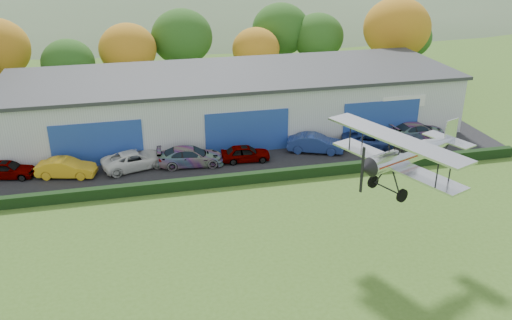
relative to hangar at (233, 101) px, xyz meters
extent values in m
cube|color=black|center=(-2.00, -6.98, -2.63)|extent=(48.00, 9.00, 0.05)
cube|color=black|center=(-2.00, -11.78, -2.26)|extent=(46.00, 0.60, 0.80)
cube|color=#B2B7BC|center=(0.00, 0.02, -0.16)|extent=(40.00, 12.00, 5.00)
cube|color=#2D3033|center=(0.00, 0.02, 2.49)|extent=(40.60, 12.60, 0.30)
cube|color=#224198|center=(-12.00, -6.03, -0.86)|extent=(7.00, 0.12, 3.60)
cube|color=#224198|center=(0.00, -6.03, -0.86)|extent=(7.00, 0.12, 3.60)
cube|color=#224198|center=(12.00, -6.03, -0.86)|extent=(7.00, 0.12, 3.60)
cylinder|color=#3D2614|center=(-22.00, 12.02, -1.08)|extent=(0.36, 0.36, 3.15)
cylinder|color=#3D2614|center=(-15.00, 10.02, -1.43)|extent=(0.36, 0.36, 2.45)
ellipsoid|color=#1E4C14|center=(-15.00, 10.02, 2.03)|extent=(5.32, 5.32, 4.79)
cylinder|color=#3D2614|center=(-9.00, 12.02, -1.26)|extent=(0.36, 0.36, 2.80)
ellipsoid|color=#A77314|center=(-9.00, 12.02, 2.70)|extent=(6.08, 6.08, 5.47)
cylinder|color=#3D2614|center=(-3.00, 14.02, -1.08)|extent=(0.36, 0.36, 3.15)
ellipsoid|color=#1E4C14|center=(-3.00, 14.02, 3.37)|extent=(6.84, 6.84, 6.16)
cylinder|color=#3D2614|center=(5.00, 12.02, -1.43)|extent=(0.36, 0.36, 2.45)
ellipsoid|color=#A77314|center=(5.00, 12.02, 2.03)|extent=(5.32, 5.32, 4.79)
cylinder|color=#3D2614|center=(13.00, 14.02, -1.26)|extent=(0.36, 0.36, 2.80)
ellipsoid|color=#1E4C14|center=(13.00, 14.02, 2.70)|extent=(6.08, 6.08, 5.47)
cylinder|color=#3D2614|center=(21.00, 10.02, -0.91)|extent=(0.36, 0.36, 3.50)
ellipsoid|color=#A77314|center=(21.00, 10.02, 4.04)|extent=(7.60, 7.60, 6.84)
cylinder|color=#3D2614|center=(25.00, 14.02, -1.43)|extent=(0.36, 0.36, 2.45)
ellipsoid|color=#1E4C14|center=(25.00, 14.02, 2.03)|extent=(5.32, 5.32, 4.79)
cylinder|color=#3D2614|center=(9.00, 16.02, -1.08)|extent=(0.36, 0.36, 3.15)
ellipsoid|color=#1E4C14|center=(9.00, 16.02, 3.37)|extent=(6.84, 6.84, 6.16)
ellipsoid|color=#4C6642|center=(15.00, 112.02, -18.06)|extent=(320.00, 196.00, 56.00)
ellipsoid|color=#4C6642|center=(85.00, 112.02, -12.56)|extent=(240.00, 126.00, 36.00)
imported|color=gray|center=(-18.67, -6.80, -1.92)|extent=(4.27, 2.40, 1.37)
imported|color=gold|center=(-14.34, -7.67, -1.88)|extent=(4.62, 2.52, 1.44)
imported|color=silver|center=(-9.24, -7.26, -1.90)|extent=(5.54, 3.65, 1.42)
imported|color=gray|center=(-4.94, -7.70, -1.85)|extent=(5.39, 2.56, 1.52)
imported|color=gray|center=(-0.57, -7.89, -1.93)|extent=(4.05, 1.84, 1.35)
imported|color=navy|center=(5.52, -7.38, -1.84)|extent=(4.93, 3.21, 1.54)
imported|color=navy|center=(10.41, -7.59, -1.93)|extent=(5.36, 3.72, 1.36)
imported|color=gray|center=(15.32, -6.57, -1.87)|extent=(5.26, 2.49, 1.48)
cylinder|color=silver|center=(4.62, -22.99, 3.54)|extent=(4.42, 2.60, 1.03)
cone|color=silver|center=(7.80, -21.69, 3.54)|extent=(2.72, 1.91, 1.03)
cone|color=black|center=(2.34, -23.92, 3.54)|extent=(0.92, 1.17, 1.03)
cube|color=#A6270F|center=(4.93, -22.86, 3.60)|extent=(4.85, 2.79, 0.07)
cube|color=black|center=(5.15, -22.77, 4.02)|extent=(1.53, 1.16, 0.29)
cube|color=silver|center=(4.40, -23.08, 3.20)|extent=(4.44, 8.17, 0.11)
cube|color=silver|center=(4.19, -23.16, 4.74)|extent=(4.72, 8.64, 0.11)
cylinder|color=black|center=(5.05, -26.03, 3.98)|extent=(0.09, 0.09, 1.49)
cylinder|color=black|center=(6.01, -25.64, 3.98)|extent=(0.09, 0.09, 1.49)
cylinder|color=black|center=(2.80, -20.52, 3.98)|extent=(0.09, 0.09, 1.49)
cylinder|color=black|center=(3.75, -20.13, 3.98)|extent=(0.09, 0.09, 1.49)
cylinder|color=black|center=(4.34, -23.53, 4.34)|extent=(0.16, 0.25, 0.85)
cylinder|color=black|center=(4.04, -22.79, 4.34)|extent=(0.16, 0.25, 0.85)
cylinder|color=black|center=(4.16, -23.70, 2.57)|extent=(0.38, 0.77, 1.40)
cylinder|color=black|center=(3.80, -22.80, 2.57)|extent=(0.38, 0.77, 1.40)
cylinder|color=black|center=(3.98, -23.25, 1.88)|extent=(0.90, 2.04, 0.08)
cylinder|color=black|center=(4.37, -24.20, 1.88)|extent=(0.74, 0.43, 0.73)
cylinder|color=black|center=(3.59, -22.30, 1.88)|extent=(0.74, 0.43, 0.73)
cylinder|color=black|center=(8.54, -21.39, 3.26)|extent=(0.42, 0.22, 0.48)
cube|color=silver|center=(8.54, -21.39, 3.60)|extent=(2.08, 3.15, 0.07)
cube|color=silver|center=(8.64, -21.34, 4.17)|extent=(0.98, 0.45, 1.26)
cube|color=black|center=(2.05, -24.04, 3.54)|extent=(0.12, 0.15, 2.52)
camera|label=1|loc=(-9.00, -47.26, 15.11)|focal=38.22mm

